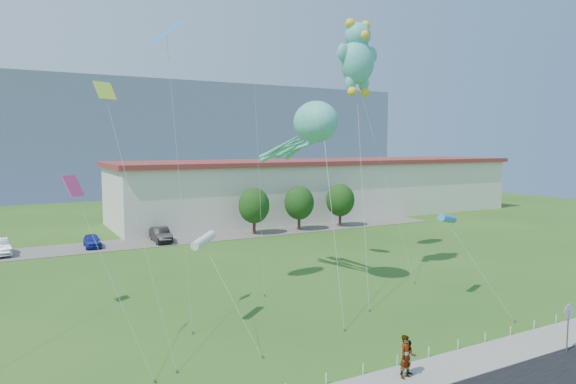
{
  "coord_description": "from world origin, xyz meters",
  "views": [
    {
      "loc": [
        -14.76,
        -19.3,
        10.4
      ],
      "look_at": [
        0.21,
        8.0,
        7.51
      ],
      "focal_mm": 32.0,
      "sensor_mm": 36.0,
      "label": 1
    }
  ],
  "objects": [
    {
      "name": "ground",
      "position": [
        0.0,
        0.0,
        0.0
      ],
      "size": [
        160.0,
        160.0,
        0.0
      ],
      "primitive_type": "plane",
      "color": "#285718",
      "rests_on": "ground"
    },
    {
      "name": "sidewalk",
      "position": [
        0.0,
        -2.75,
        0.05
      ],
      "size": [
        80.0,
        2.5,
        0.1
      ],
      "primitive_type": "cube",
      "color": "gray",
      "rests_on": "ground"
    },
    {
      "name": "parking_strip",
      "position": [
        0.0,
        35.0,
        0.03
      ],
      "size": [
        70.0,
        6.0,
        0.06
      ],
      "primitive_type": "cube",
      "color": "#59544C",
      "rests_on": "ground"
    },
    {
      "name": "hill_ridge",
      "position": [
        0.0,
        120.0,
        12.5
      ],
      "size": [
        160.0,
        50.0,
        25.0
      ],
      "primitive_type": "cube",
      "color": "slate",
      "rests_on": "ground"
    },
    {
      "name": "warehouse",
      "position": [
        26.0,
        44.0,
        4.12
      ],
      "size": [
        61.0,
        15.0,
        8.2
      ],
      "color": "beige",
      "rests_on": "ground"
    },
    {
      "name": "stop_sign",
      "position": [
        9.5,
        -4.21,
        1.87
      ],
      "size": [
        0.8,
        0.07,
        2.5
      ],
      "color": "slate",
      "rests_on": "ground"
    },
    {
      "name": "rope_fence",
      "position": [
        0.0,
        -1.3,
        0.25
      ],
      "size": [
        26.05,
        0.05,
        0.5
      ],
      "color": "white",
      "rests_on": "ground"
    },
    {
      "name": "tree_near",
      "position": [
        10.0,
        34.0,
        3.39
      ],
      "size": [
        3.6,
        3.6,
        5.47
      ],
      "color": "#3F2B19",
      "rests_on": "ground"
    },
    {
      "name": "tree_mid",
      "position": [
        16.0,
        34.0,
        3.39
      ],
      "size": [
        3.6,
        3.6,
        5.47
      ],
      "color": "#3F2B19",
      "rests_on": "ground"
    },
    {
      "name": "tree_far",
      "position": [
        22.0,
        34.0,
        3.39
      ],
      "size": [
        3.6,
        3.6,
        5.47
      ],
      "color": "#3F2B19",
      "rests_on": "ground"
    },
    {
      "name": "pedestrian_left",
      "position": [
        0.34,
        -2.63,
        1.06
      ],
      "size": [
        0.78,
        0.58,
        1.92
      ],
      "primitive_type": "imported",
      "rotation": [
        0.0,
        0.0,
        0.19
      ],
      "color": "gray",
      "rests_on": "sidewalk"
    },
    {
      "name": "pedestrian_right",
      "position": [
        0.61,
        -2.49,
        0.9
      ],
      "size": [
        0.86,
        0.72,
        1.6
      ],
      "primitive_type": "imported",
      "rotation": [
        0.0,
        0.0,
        -0.15
      ],
      "color": "gray",
      "rests_on": "sidewalk"
    },
    {
      "name": "parked_car_blue",
      "position": [
        -7.55,
        35.01,
        0.71
      ],
      "size": [
        1.66,
        3.89,
        1.31
      ],
      "primitive_type": "imported",
      "rotation": [
        0.0,
        0.0,
        -0.03
      ],
      "color": "#1B2596",
      "rests_on": "parking_strip"
    },
    {
      "name": "parked_car_black",
      "position": [
        -0.72,
        34.55,
        0.82
      ],
      "size": [
        1.83,
        4.71,
        1.53
      ],
      "primitive_type": "imported",
      "rotation": [
        0.0,
        0.0,
        -0.05
      ],
      "color": "black",
      "rests_on": "parking_strip"
    },
    {
      "name": "octopus_kite",
      "position": [
        4.04,
        12.09,
        11.31
      ],
      "size": [
        4.16,
        13.75,
        13.39
      ],
      "color": "teal",
      "rests_on": "ground"
    },
    {
      "name": "teddy_bear_kite",
      "position": [
        8.57,
        12.42,
        16.97
      ],
      "size": [
        5.71,
        8.02,
        19.64
      ],
      "color": "teal",
      "rests_on": "ground"
    },
    {
      "name": "small_kite_cyan",
      "position": [
        10.87,
        5.27,
        5.44
      ],
      "size": [
        0.5,
        6.58,
        5.91
      ],
      "color": "#2C83CA",
      "rests_on": "ground"
    },
    {
      "name": "small_kite_purple",
      "position": [
        11.84,
        18.02,
        18.54
      ],
      "size": [
        1.8,
        9.9,
        19.74
      ],
      "color": "purple",
      "rests_on": "ground"
    },
    {
      "name": "small_kite_pink",
      "position": [
        -11.74,
        6.85,
        7.55
      ],
      "size": [
        3.18,
        5.65,
        8.84
      ],
      "color": "#FA377C",
      "rests_on": "ground"
    },
    {
      "name": "small_kite_blue",
      "position": [
        -5.52,
        13.5,
        17.09
      ],
      "size": [
        1.8,
        7.16,
        18.2
      ],
      "color": "blue",
      "rests_on": "ground"
    },
    {
      "name": "small_kite_white",
      "position": [
        -5.18,
        8.08,
        4.97
      ],
      "size": [
        1.26,
        6.8,
        5.44
      ],
      "color": "silver",
      "rests_on": "ground"
    },
    {
      "name": "small_kite_yellow",
      "position": [
        -9.73,
        9.28,
        11.63
      ],
      "size": [
        2.24,
        8.02,
        13.76
      ],
      "color": "#B7DC33",
      "rests_on": "ground"
    }
  ]
}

